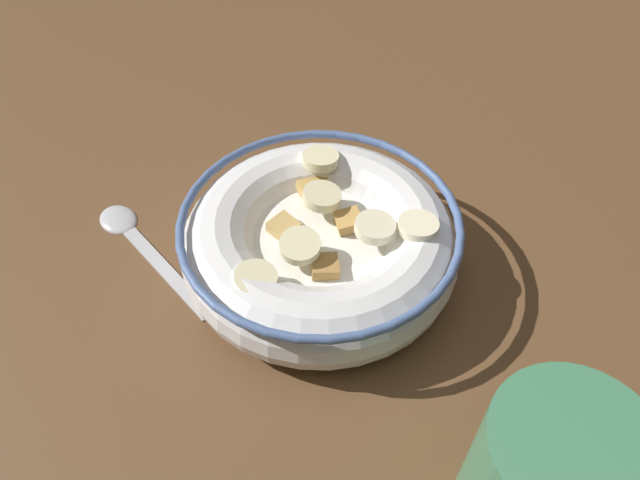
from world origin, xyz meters
TOP-DOWN VIEW (x-y plane):
  - ground_plane at (0.00, 0.00)cm, footprint 121.59×121.59cm
  - cereal_bowl at (0.01, 0.00)cm, footprint 19.27×19.27cm
  - spoon at (-11.01, -9.49)cm, footprint 14.24×2.95cm

SIDE VIEW (x-z plane):
  - ground_plane at x=0.00cm, z-range -2.00..0.00cm
  - spoon at x=-11.01cm, z-range -0.08..0.72cm
  - cereal_bowl at x=0.01cm, z-range -0.09..5.76cm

